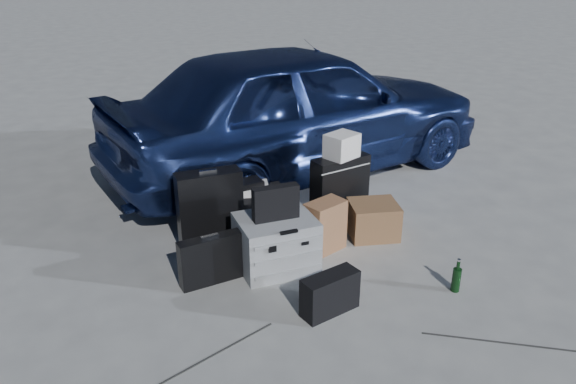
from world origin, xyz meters
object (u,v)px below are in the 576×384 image
object	(u,v)px
suitcase_left	(210,211)
cardboard_box	(373,220)
suitcase_right	(340,190)
car	(299,108)
duffel_bag	(250,209)
pelican_case	(276,243)
green_bottle	(457,276)
briefcase	(211,260)

from	to	relation	value
suitcase_left	cardboard_box	xyz separation A→B (m)	(1.40, -0.38, -0.20)
suitcase_left	suitcase_right	xyz separation A→B (m)	(1.25, -0.01, -0.02)
car	duffel_bag	size ratio (longest dim) A/B	6.36
pelican_case	suitcase_right	distance (m)	1.01
suitcase_left	suitcase_right	bearing A→B (deg)	2.12
pelican_case	cardboard_box	bearing A→B (deg)	10.37
suitcase_right	cardboard_box	size ratio (longest dim) A/B	1.56
car	green_bottle	xyz separation A→B (m)	(0.04, -2.75, -0.62)
pelican_case	briefcase	distance (m)	0.55
suitcase_left	green_bottle	size ratio (longest dim) A/B	2.69
cardboard_box	green_bottle	bearing A→B (deg)	-84.23
briefcase	duffel_bag	size ratio (longest dim) A/B	0.73
suitcase_right	pelican_case	bearing A→B (deg)	-158.06
pelican_case	briefcase	world-z (taller)	pelican_case
suitcase_right	duffel_bag	bearing A→B (deg)	153.26
car	suitcase_right	xyz separation A→B (m)	(-0.21, -1.36, -0.42)
suitcase_left	cardboard_box	distance (m)	1.47
briefcase	suitcase_left	bearing A→B (deg)	68.39
suitcase_right	cardboard_box	bearing A→B (deg)	-75.92
car	cardboard_box	size ratio (longest dim) A/B	10.44
car	suitcase_left	world-z (taller)	car
pelican_case	car	bearing A→B (deg)	62.42
briefcase	suitcase_left	xyz separation A→B (m)	(0.16, 0.53, 0.16)
suitcase_left	suitcase_right	size ratio (longest dim) A/B	1.08
briefcase	duffel_bag	distance (m)	0.99
briefcase	cardboard_box	world-z (taller)	briefcase
pelican_case	green_bottle	size ratio (longest dim) A/B	2.30
briefcase	green_bottle	size ratio (longest dim) A/B	1.92
suitcase_left	briefcase	bearing A→B (deg)	-104.12
suitcase_right	car	bearing A→B (deg)	72.50
duffel_bag	pelican_case	bearing A→B (deg)	-93.32
briefcase	suitcase_right	distance (m)	1.51
pelican_case	cardboard_box	world-z (taller)	pelican_case
pelican_case	duffel_bag	size ratio (longest dim) A/B	0.87
duffel_bag	green_bottle	world-z (taller)	duffel_bag
green_bottle	cardboard_box	bearing A→B (deg)	95.77
duffel_bag	suitcase_right	bearing A→B (deg)	-17.17
briefcase	cardboard_box	xyz separation A→B (m)	(1.56, 0.15, -0.04)
pelican_case	suitcase_left	xyz separation A→B (m)	(-0.39, 0.52, 0.13)
green_bottle	suitcase_right	bearing A→B (deg)	100.43
briefcase	suitcase_right	xyz separation A→B (m)	(1.41, 0.52, 0.13)
suitcase_left	suitcase_right	distance (m)	1.25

